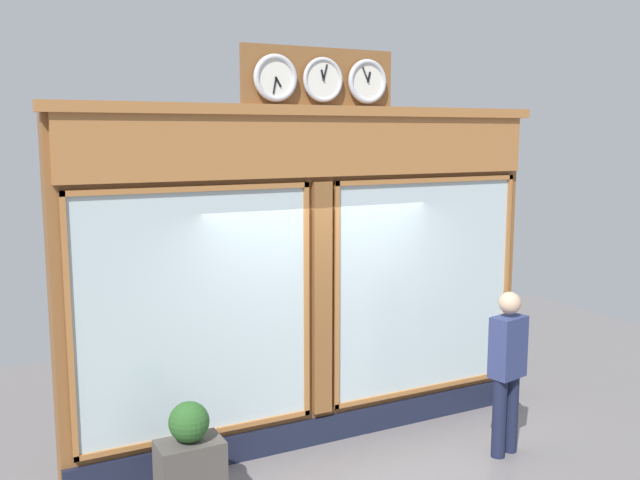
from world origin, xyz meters
The scene contains 4 objects.
shop_facade centered at (0.00, -0.12, 1.79)m, with size 5.29×0.42×4.07m.
pedestrian centered at (-1.54, 1.12, 0.93)m, with size 0.40×0.29×1.69m.
planter_box centered at (1.63, 0.72, 0.32)m, with size 0.56×0.36×0.64m, color #4C4742.
planter_shrub centered at (1.63, 0.72, 0.81)m, with size 0.35×0.35×0.35m, color #285623.
Camera 1 is at (3.29, 6.31, 3.24)m, focal length 39.85 mm.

